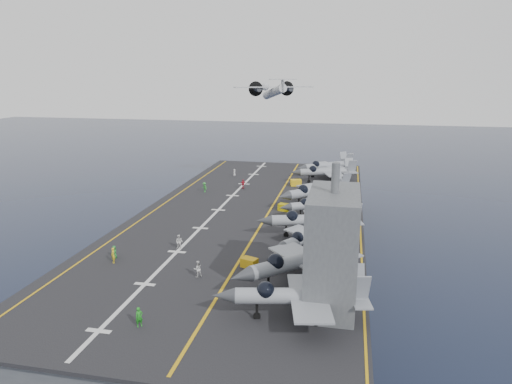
% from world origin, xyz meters
% --- Properties ---
extents(ground, '(500.00, 500.00, 0.00)m').
position_xyz_m(ground, '(0.00, 0.00, 0.00)').
color(ground, '#142135').
rests_on(ground, ground).
extents(hull, '(36.00, 90.00, 10.00)m').
position_xyz_m(hull, '(0.00, 0.00, 5.00)').
color(hull, '#56595E').
rests_on(hull, ground).
extents(flight_deck, '(38.00, 92.00, 0.40)m').
position_xyz_m(flight_deck, '(0.00, 0.00, 10.20)').
color(flight_deck, black).
rests_on(flight_deck, hull).
extents(foul_line, '(0.35, 90.00, 0.02)m').
position_xyz_m(foul_line, '(3.00, 0.00, 10.42)').
color(foul_line, gold).
rests_on(foul_line, flight_deck).
extents(landing_centerline, '(0.50, 90.00, 0.02)m').
position_xyz_m(landing_centerline, '(-6.00, 0.00, 10.42)').
color(landing_centerline, silver).
rests_on(landing_centerline, flight_deck).
extents(deck_edge_port, '(0.25, 90.00, 0.02)m').
position_xyz_m(deck_edge_port, '(-17.00, 0.00, 10.42)').
color(deck_edge_port, gold).
rests_on(deck_edge_port, flight_deck).
extents(deck_edge_stbd, '(0.25, 90.00, 0.02)m').
position_xyz_m(deck_edge_stbd, '(18.50, 0.00, 10.42)').
color(deck_edge_stbd, gold).
rests_on(deck_edge_stbd, flight_deck).
extents(island_superstructure, '(5.00, 10.00, 15.00)m').
position_xyz_m(island_superstructure, '(15.00, -30.00, 17.90)').
color(island_superstructure, '#56595E').
rests_on(island_superstructure, flight_deck).
extents(fighter_jet_0, '(16.83, 12.87, 5.26)m').
position_xyz_m(fighter_jet_0, '(12.23, -33.95, 13.03)').
color(fighter_jet_0, '#9EA6AD').
rests_on(fighter_jet_0, flight_deck).
extents(fighter_jet_1, '(19.38, 19.19, 5.68)m').
position_xyz_m(fighter_jet_1, '(11.48, -25.70, 13.24)').
color(fighter_jet_1, gray).
rests_on(fighter_jet_1, flight_deck).
extents(fighter_jet_2, '(15.13, 16.30, 4.71)m').
position_xyz_m(fighter_jet_2, '(11.87, -15.97, 12.75)').
color(fighter_jet_2, '#9BA5AB').
rests_on(fighter_jet_2, flight_deck).
extents(fighter_jet_3, '(17.47, 13.82, 5.33)m').
position_xyz_m(fighter_jet_3, '(11.76, -9.88, 13.07)').
color(fighter_jet_3, '#98A0A9').
rests_on(fighter_jet_3, flight_deck).
extents(fighter_jet_4, '(15.59, 13.95, 4.52)m').
position_xyz_m(fighter_jet_4, '(11.90, 0.02, 12.66)').
color(fighter_jet_4, '#8E969D').
rests_on(fighter_jet_4, flight_deck).
extents(fighter_jet_5, '(18.82, 18.75, 5.53)m').
position_xyz_m(fighter_jet_5, '(10.95, 7.46, 13.17)').
color(fighter_jet_5, gray).
rests_on(fighter_jet_5, flight_deck).
extents(fighter_jet_7, '(16.98, 13.87, 5.09)m').
position_xyz_m(fighter_jet_7, '(11.64, 25.55, 12.95)').
color(fighter_jet_7, '#9EA7AE').
rests_on(fighter_jet_7, flight_deck).
extents(fighter_jet_8, '(17.58, 16.60, 5.09)m').
position_xyz_m(fighter_jet_8, '(11.35, 32.52, 12.94)').
color(fighter_jet_8, '#959CA5').
rests_on(fighter_jet_8, flight_deck).
extents(tow_cart_a, '(2.28, 1.87, 1.18)m').
position_xyz_m(tow_cart_a, '(4.70, -22.85, 10.99)').
color(tow_cart_a, gold).
rests_on(tow_cart_a, flight_deck).
extents(tow_cart_b, '(2.34, 1.85, 1.23)m').
position_xyz_m(tow_cart_b, '(5.52, 2.03, 11.02)').
color(tow_cart_b, '#C6AD07').
rests_on(tow_cart_b, flight_deck).
extents(tow_cart_c, '(2.59, 2.08, 1.35)m').
position_xyz_m(tow_cart_c, '(5.30, 20.78, 11.08)').
color(tow_cart_c, yellow).
rests_on(tow_cart_c, flight_deck).
extents(crew_0, '(1.09, 1.21, 1.68)m').
position_xyz_m(crew_0, '(-13.20, -23.58, 11.24)').
color(crew_0, '#268C33').
rests_on(crew_0, flight_deck).
extents(crew_1, '(1.44, 1.44, 2.03)m').
position_xyz_m(crew_1, '(-12.58, -25.05, 11.42)').
color(crew_1, yellow).
rests_on(crew_1, flight_deck).
extents(crew_2, '(1.21, 0.81, 2.02)m').
position_xyz_m(crew_2, '(-6.07, -18.79, 11.41)').
color(crew_2, silver).
rests_on(crew_2, flight_deck).
extents(crew_3, '(1.46, 1.37, 2.02)m').
position_xyz_m(crew_3, '(-12.30, 11.63, 11.41)').
color(crew_3, green).
rests_on(crew_3, flight_deck).
extents(crew_4, '(1.43, 1.27, 2.00)m').
position_xyz_m(crew_4, '(-5.20, 15.89, 11.40)').
color(crew_4, red).
rests_on(crew_4, flight_deck).
extents(crew_5, '(0.75, 1.05, 1.65)m').
position_xyz_m(crew_5, '(-10.03, 27.42, 11.23)').
color(crew_5, silver).
rests_on(crew_5, flight_deck).
extents(crew_6, '(1.40, 1.39, 1.98)m').
position_xyz_m(crew_6, '(-2.58, -38.44, 11.39)').
color(crew_6, '#1D8E1E').
rests_on(crew_6, flight_deck).
extents(crew_7, '(1.47, 1.40, 2.04)m').
position_xyz_m(crew_7, '(-0.70, -26.84, 11.42)').
color(crew_7, silver).
rests_on(crew_7, flight_deck).
extents(transport_plane, '(28.78, 25.67, 5.65)m').
position_xyz_m(transport_plane, '(-6.16, 60.20, 28.58)').
color(transport_plane, silver).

